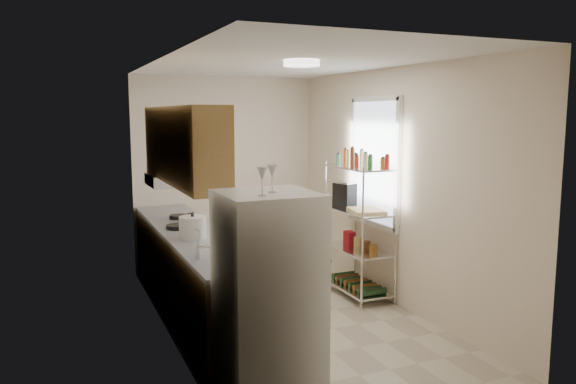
% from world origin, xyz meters
% --- Properties ---
extents(room, '(2.52, 4.42, 2.62)m').
position_xyz_m(room, '(0.00, 0.00, 1.30)').
color(room, beige).
rests_on(room, ground).
extents(counter_run, '(0.63, 3.51, 0.90)m').
position_xyz_m(counter_run, '(-0.92, 0.44, 0.45)').
color(counter_run, tan).
rests_on(counter_run, ground).
extents(upper_cabinets, '(0.33, 2.20, 0.72)m').
position_xyz_m(upper_cabinets, '(-1.05, 0.10, 1.81)').
color(upper_cabinets, tan).
rests_on(upper_cabinets, room).
extents(range_hood, '(0.50, 0.60, 0.12)m').
position_xyz_m(range_hood, '(-1.00, 0.90, 1.39)').
color(range_hood, '#B7BABC').
rests_on(range_hood, room).
extents(window, '(0.06, 1.00, 1.46)m').
position_xyz_m(window, '(1.23, 0.35, 1.55)').
color(window, white).
rests_on(window, room).
extents(bakers_rack, '(0.45, 0.90, 1.73)m').
position_xyz_m(bakers_rack, '(1.00, 0.30, 1.11)').
color(bakers_rack, silver).
rests_on(bakers_rack, ground).
extents(ceiling_dome, '(0.34, 0.34, 0.05)m').
position_xyz_m(ceiling_dome, '(0.00, -0.30, 2.57)').
color(ceiling_dome, white).
rests_on(ceiling_dome, room).
extents(refrigerator, '(0.65, 0.65, 1.57)m').
position_xyz_m(refrigerator, '(-0.87, -1.66, 0.79)').
color(refrigerator, white).
rests_on(refrigerator, ground).
extents(wine_glass_a, '(0.07, 0.07, 0.19)m').
position_xyz_m(wine_glass_a, '(-0.85, -1.68, 1.67)').
color(wine_glass_a, silver).
rests_on(wine_glass_a, refrigerator).
extents(wine_glass_b, '(0.07, 0.07, 0.19)m').
position_xyz_m(wine_glass_b, '(-0.97, -1.81, 1.67)').
color(wine_glass_b, silver).
rests_on(wine_glass_b, refrigerator).
extents(rice_cooker, '(0.26, 0.26, 0.21)m').
position_xyz_m(rice_cooker, '(-0.97, 0.10, 1.01)').
color(rice_cooker, silver).
rests_on(rice_cooker, counter_run).
extents(frying_pan_large, '(0.26, 0.26, 0.04)m').
position_xyz_m(frying_pan_large, '(-1.01, 0.61, 0.92)').
color(frying_pan_large, black).
rests_on(frying_pan_large, counter_run).
extents(frying_pan_small, '(0.30, 0.30, 0.04)m').
position_xyz_m(frying_pan_small, '(-0.88, 1.17, 0.92)').
color(frying_pan_small, black).
rests_on(frying_pan_small, counter_run).
extents(cutting_board, '(0.41, 0.49, 0.03)m').
position_xyz_m(cutting_board, '(1.02, 0.17, 1.03)').
color(cutting_board, tan).
rests_on(cutting_board, bakers_rack).
extents(espresso_machine, '(0.23, 0.29, 0.29)m').
position_xyz_m(espresso_machine, '(1.00, 0.63, 1.16)').
color(espresso_machine, black).
rests_on(espresso_machine, bakers_rack).
extents(storage_bag, '(0.10, 0.14, 0.15)m').
position_xyz_m(storage_bag, '(1.02, 0.55, 0.64)').
color(storage_bag, maroon).
rests_on(storage_bag, bakers_rack).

